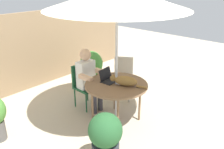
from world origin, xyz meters
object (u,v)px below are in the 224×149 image
(person_seated, at_px, (88,76))
(cat, at_px, (124,81))
(patio_table, at_px, (116,87))
(laptop, at_px, (107,77))
(chair_empty, at_px, (123,74))
(potted_plant_corner, at_px, (91,67))
(potted_plant_by_chair, at_px, (105,138))
(chair_occupied, at_px, (83,82))

(person_seated, distance_m, cat, 0.87)
(patio_table, height_order, laptop, laptop)
(chair_empty, distance_m, potted_plant_corner, 0.89)
(person_seated, xyz_separation_m, laptop, (0.00, -0.50, 0.12))
(potted_plant_corner, bearing_deg, potted_plant_by_chair, -129.23)
(potted_plant_corner, bearing_deg, chair_empty, -83.72)
(chair_empty, relative_size, cat, 1.42)
(patio_table, bearing_deg, cat, -70.02)
(patio_table, xyz_separation_m, laptop, (0.00, 0.21, 0.12))
(laptop, height_order, potted_plant_by_chair, laptop)
(chair_empty, height_order, cat, cat)
(patio_table, bearing_deg, chair_occupied, 90.00)
(patio_table, distance_m, potted_plant_by_chair, 1.12)
(chair_occupied, height_order, potted_plant_by_chair, chair_occupied)
(chair_occupied, xyz_separation_m, laptop, (0.00, -0.66, 0.29))
(potted_plant_by_chair, distance_m, potted_plant_corner, 2.62)
(cat, bearing_deg, potted_plant_corner, 66.02)
(laptop, bearing_deg, potted_plant_corner, 58.54)
(person_seated, xyz_separation_m, potted_plant_corner, (0.75, 0.72, -0.20))
(laptop, relative_size, potted_plant_by_chair, 0.41)
(person_seated, bearing_deg, cat, -86.63)
(laptop, distance_m, cat, 0.35)
(chair_occupied, height_order, potted_plant_corner, chair_occupied)
(chair_empty, bearing_deg, laptop, -158.69)
(potted_plant_by_chair, relative_size, potted_plant_corner, 0.92)
(patio_table, relative_size, laptop, 3.38)
(patio_table, distance_m, person_seated, 0.71)
(chair_empty, relative_size, potted_plant_corner, 1.01)
(person_seated, height_order, cat, person_seated)
(person_seated, height_order, potted_plant_corner, person_seated)
(chair_occupied, height_order, chair_empty, same)
(person_seated, distance_m, potted_plant_by_chair, 1.62)
(chair_empty, xyz_separation_m, potted_plant_by_chair, (-1.76, -1.14, -0.08))
(chair_empty, bearing_deg, potted_plant_corner, 96.28)
(person_seated, relative_size, laptop, 3.75)
(cat, xyz_separation_m, potted_plant_corner, (0.70, 1.57, -0.34))
(chair_empty, distance_m, person_seated, 0.88)
(person_seated, xyz_separation_m, cat, (0.05, -0.85, 0.14))
(chair_empty, distance_m, cat, 1.09)
(chair_occupied, distance_m, person_seated, 0.23)
(patio_table, distance_m, cat, 0.20)
(chair_empty, bearing_deg, cat, -139.50)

